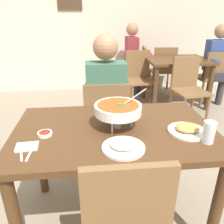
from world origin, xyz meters
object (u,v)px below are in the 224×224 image
object	(u,v)px
drink_glass	(209,133)
chair_bg_corner	(163,68)
dining_table_main	(114,144)
patron_bg_middle	(217,60)
diner_main	(106,96)
chair_bg_right	(139,75)
rice_plate	(123,146)
sauce_dish	(45,134)
chair_bg_middle	(213,75)
chair_diner_main	(106,120)
dining_table_far	(177,67)
chair_bg_window	(188,85)
patron_bg_left	(133,55)
chair_bg_left	(138,68)
curry_bowl	(118,109)
appetizer_plate	(187,129)

from	to	relation	value
drink_glass	chair_bg_corner	bearing A→B (deg)	76.45
dining_table_main	patron_bg_middle	size ratio (longest dim) A/B	0.99
dining_table_main	diner_main	size ratio (longest dim) A/B	0.99
dining_table_main	chair_bg_right	world-z (taller)	chair_bg_right
rice_plate	diner_main	bearing A→B (deg)	91.32
sauce_dish	chair_bg_middle	bearing A→B (deg)	44.10
diner_main	chair_bg_corner	size ratio (longest dim) A/B	1.46
chair_diner_main	diner_main	size ratio (longest dim) A/B	0.69
sauce_dish	dining_table_far	size ratio (longest dim) A/B	0.09
chair_bg_corner	chair_bg_window	bearing A→B (deg)	-89.31
chair_bg_middle	patron_bg_middle	distance (m)	0.24
chair_bg_corner	diner_main	bearing A→B (deg)	-120.74
dining_table_main	chair_diner_main	distance (m)	0.71
rice_plate	dining_table_far	world-z (taller)	rice_plate
chair_bg_right	chair_bg_corner	bearing A→B (deg)	40.43
patron_bg_left	drink_glass	bearing A→B (deg)	-93.00
chair_bg_left	chair_bg_window	xyz separation A→B (m)	(0.50, -1.14, 0.00)
dining_table_main	dining_table_far	distance (m)	2.62
patron_bg_middle	chair_bg_corner	bearing A→B (deg)	140.52
chair_bg_right	patron_bg_left	world-z (taller)	patron_bg_left
rice_plate	chair_bg_left	size ratio (longest dim) A/B	0.27
curry_bowl	chair_bg_window	distance (m)	2.16
chair_diner_main	chair_bg_middle	bearing A→B (deg)	38.80
chair_diner_main	patron_bg_middle	distance (m)	2.52
drink_glass	patron_bg_middle	distance (m)	2.86
dining_table_main	chair_bg_left	world-z (taller)	chair_bg_left
dining_table_main	patron_bg_middle	xyz separation A→B (m)	(1.97, 2.25, 0.09)
dining_table_far	chair_diner_main	bearing A→B (deg)	-129.21
diner_main	appetizer_plate	world-z (taller)	diner_main
chair_diner_main	chair_bg_left	xyz separation A→B (m)	(0.77, 2.17, 0.00)
appetizer_plate	patron_bg_left	xyz separation A→B (m)	(0.23, 2.97, -0.05)
appetizer_plate	chair_bg_middle	bearing A→B (deg)	57.77
diner_main	chair_bg_right	bearing A→B (deg)	67.17
drink_glass	dining_table_far	xyz separation A→B (m)	(0.78, 2.50, -0.20)
dining_table_main	chair_bg_corner	distance (m)	3.10
patron_bg_middle	chair_bg_left	bearing A→B (deg)	152.78
curry_bowl	chair_bg_middle	size ratio (longest dim) A/B	0.37
drink_glass	chair_bg_middle	world-z (taller)	drink_glass
dining_table_far	chair_bg_right	world-z (taller)	chair_bg_right
curry_bowl	patron_bg_middle	distance (m)	2.97
diner_main	chair_bg_middle	xyz separation A→B (m)	(1.92, 1.51, -0.24)
chair_bg_left	chair_bg_middle	xyz separation A→B (m)	(1.15, -0.63, 0.00)
curry_bowl	dining_table_far	world-z (taller)	curry_bowl
rice_plate	chair_bg_corner	world-z (taller)	chair_bg_corner
chair_bg_left	appetizer_plate	bearing A→B (deg)	-96.17
curry_bowl	dining_table_far	distance (m)	2.62
diner_main	rice_plate	world-z (taller)	diner_main
appetizer_plate	drink_glass	xyz separation A→B (m)	(0.07, -0.12, 0.04)
chair_bg_corner	chair_bg_window	distance (m)	1.11
sauce_dish	chair_bg_middle	world-z (taller)	chair_bg_middle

